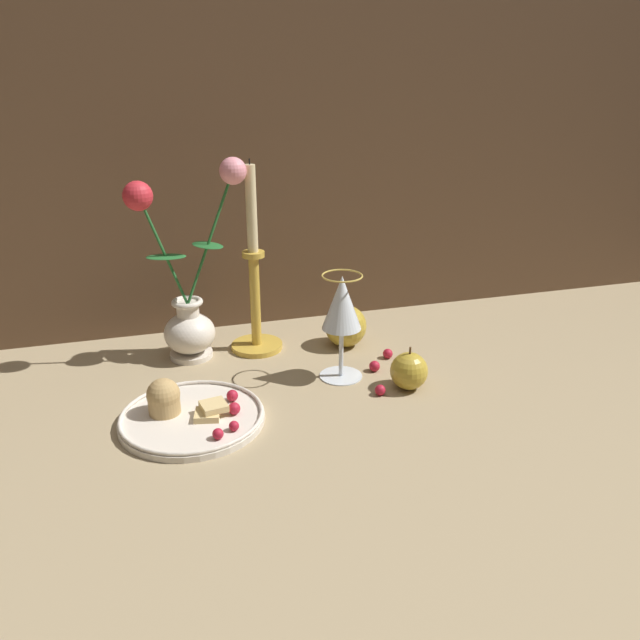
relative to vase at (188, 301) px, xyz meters
name	(u,v)px	position (x,y,z in m)	size (l,w,h in m)	color
ground_plane	(258,392)	(0.09, -0.17, -0.11)	(2.40, 2.40, 0.00)	#9E8966
wall_back	(211,12)	(0.09, 0.16, 0.49)	(2.40, 0.04, 1.20)	brown
vase	(188,301)	(0.00, 0.00, 0.00)	(0.21, 0.09, 0.37)	silver
plate_with_pastries	(188,413)	(-0.03, -0.23, -0.10)	(0.22, 0.22, 0.07)	silver
wine_glass	(342,307)	(0.24, -0.15, 0.02)	(0.08, 0.08, 0.19)	silver
candlestick	(255,295)	(0.12, 0.01, 0.00)	(0.10, 0.10, 0.36)	gold
apple_beside_vase	(346,326)	(0.29, -0.03, -0.07)	(0.08, 0.08, 0.09)	#B2932D
apple_near_glass	(409,371)	(0.34, -0.23, -0.08)	(0.06, 0.06, 0.08)	#B2932D
berry_near_plate	(374,366)	(0.31, -0.15, -0.10)	(0.02, 0.02, 0.02)	#AD192D
berry_front_center	(388,354)	(0.35, -0.11, -0.10)	(0.02, 0.02, 0.02)	#AD192D
berry_by_glass_stem	(380,390)	(0.29, -0.24, -0.10)	(0.02, 0.02, 0.02)	#AD192D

